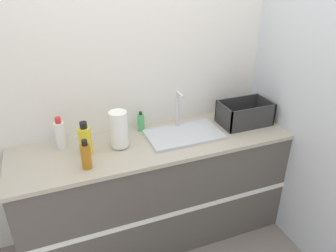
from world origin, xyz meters
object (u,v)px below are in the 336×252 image
(bottle_yellow, at_px, (85,140))
(soap_dispenser, at_px, (141,122))
(dish_rack, at_px, (244,115))
(bottle_amber, at_px, (86,156))
(sink, at_px, (184,133))
(paper_towel_roll, at_px, (119,129))
(bottle_white_spray, at_px, (60,134))

(bottle_yellow, height_order, soap_dispenser, bottle_yellow)
(dish_rack, xyz_separation_m, soap_dispenser, (-0.80, 0.19, -0.00))
(dish_rack, bearing_deg, soap_dispenser, 166.90)
(bottle_amber, bearing_deg, soap_dispenser, 38.01)
(sink, bearing_deg, bottle_yellow, 179.83)
(soap_dispenser, bearing_deg, paper_towel_roll, -138.85)
(sink, height_order, bottle_amber, sink)
(paper_towel_roll, xyz_separation_m, soap_dispenser, (0.21, 0.18, -0.07))
(paper_towel_roll, relative_size, soap_dispenser, 1.74)
(sink, height_order, paper_towel_roll, sink)
(bottle_white_spray, bearing_deg, sink, -9.76)
(paper_towel_roll, distance_m, bottle_white_spray, 0.40)
(bottle_amber, height_order, bottle_white_spray, bottle_white_spray)
(dish_rack, distance_m, soap_dispenser, 0.82)
(sink, bearing_deg, bottle_white_spray, 170.24)
(paper_towel_roll, bearing_deg, sink, -1.23)
(bottle_yellow, bearing_deg, dish_rack, 0.31)
(bottle_yellow, height_order, bottle_amber, bottle_yellow)
(bottle_white_spray, bearing_deg, dish_rack, -5.73)
(paper_towel_roll, xyz_separation_m, bottle_white_spray, (-0.38, 0.14, -0.03))
(bottle_yellow, bearing_deg, bottle_white_spray, 135.30)
(sink, height_order, soap_dispenser, sink)
(bottle_yellow, distance_m, bottle_white_spray, 0.21)
(sink, relative_size, paper_towel_roll, 2.07)
(bottle_amber, bearing_deg, bottle_yellow, 82.49)
(paper_towel_roll, distance_m, dish_rack, 1.01)
(bottle_amber, relative_size, bottle_white_spray, 0.86)
(paper_towel_roll, height_order, bottle_amber, paper_towel_roll)
(paper_towel_roll, relative_size, bottle_amber, 1.34)
(bottle_yellow, xyz_separation_m, bottle_amber, (-0.02, -0.17, -0.02))
(bottle_amber, bearing_deg, sink, 12.88)
(dish_rack, xyz_separation_m, bottle_yellow, (-1.24, -0.01, 0.04))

